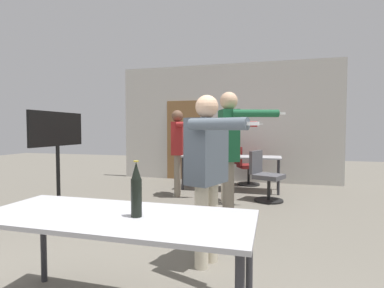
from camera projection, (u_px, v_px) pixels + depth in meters
The scene contains 13 objects.
back_wall at pixel (224, 123), 7.57m from camera, with size 5.53×0.12×2.94m.
conference_table_near at pixel (115, 225), 2.02m from camera, with size 1.86×0.75×0.74m.
conference_table_far at pixel (230, 159), 6.45m from camera, with size 2.11×0.66×0.74m.
tv_screen at pixel (57, 148), 4.85m from camera, with size 0.44×1.20×1.59m.
person_far_watching at pixel (178, 144), 5.84m from camera, with size 0.84×0.55×1.68m.
person_center_tall at pixel (208, 164), 2.85m from camera, with size 0.69×0.78×1.64m.
person_right_polo at pixel (230, 144), 4.10m from camera, with size 0.92×0.57×1.82m.
person_left_plaid at pixel (226, 145), 5.34m from camera, with size 0.79×0.58×1.68m.
office_chair_mid_tucked at pixel (246, 167), 7.02m from camera, with size 0.66×0.62×0.90m.
office_chair_far_right at pixel (204, 165), 7.28m from camera, with size 0.59×0.53×0.92m.
office_chair_near_pushed at pixel (265, 178), 5.48m from camera, with size 0.65×0.62×0.91m.
beer_bottle at pixel (136, 190), 1.96m from camera, with size 0.07×0.07×0.37m.
drink_cup at pixel (210, 153), 6.55m from camera, with size 0.09×0.09×0.10m.
Camera 1 is at (1.17, -1.50, 1.31)m, focal length 28.00 mm.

